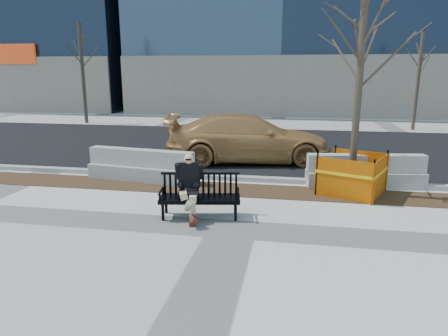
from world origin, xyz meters
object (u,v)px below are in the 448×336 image
Objects in this scene: sedan at (248,161)px; bench at (200,217)px; tree_fence at (350,193)px; jersey_barrier_left at (142,180)px; seated_man at (190,216)px; jersey_barrier_right at (364,186)px.

bench is at bearing 165.76° from sedan.
tree_fence is 1.71× the size of jersey_barrier_left.
seated_man is 0.43× the size of jersey_barrier_left.
sedan is at bearing 135.39° from jersey_barrier_right.
seated_man is (-0.23, 0.01, 0.00)m from bench.
jersey_barrier_left is at bearing 127.76° from sedan.
jersey_barrier_left is (-5.58, 0.21, 0.00)m from tree_fence.
jersey_barrier_left is 1.02× the size of jersey_barrier_right.
jersey_barrier_right is at bearing -136.98° from sedan.
tree_fence is at bearing 23.35° from seated_man.
seated_man is 0.24× the size of sedan.
seated_man is at bearing -42.54° from jersey_barrier_left.
sedan reaches higher than jersey_barrier_right.
bench is 4.03m from tree_fence.
sedan is at bearing 74.25° from seated_man.
tree_fence reaches higher than bench.
tree_fence is 5.59m from jersey_barrier_left.
bench is 1.28× the size of seated_man.
bench is 0.32× the size of tree_fence.
jersey_barrier_left reaches higher than jersey_barrier_right.
sedan is (0.58, 5.47, 0.00)m from seated_man.
sedan reaches higher than jersey_barrier_left.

